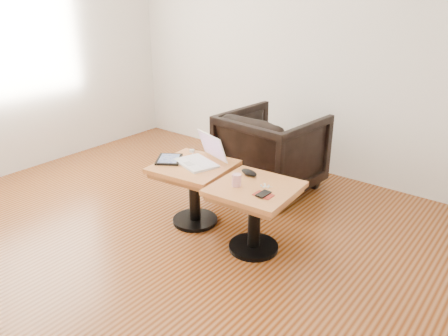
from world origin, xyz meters
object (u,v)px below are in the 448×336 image
Objects in this scene: side_table_left at (194,179)px; side_table_right at (255,202)px; striped_cup at (237,180)px; laptop at (201,157)px; armchair at (271,152)px.

side_table_left and side_table_right have the same top height.
side_table_left is 0.56m from striped_cup.
side_table_left is 0.19m from laptop.
laptop reaches higher than striped_cup.
side_table_right is 1.47× the size of laptop.
striped_cup is 0.10× the size of armchair.
striped_cup reaches higher than side_table_right.
laptop reaches higher than side_table_right.
armchair reaches higher than side_table_left.
laptop is (-0.60, 0.10, 0.18)m from side_table_right.
armchair reaches higher than side_table_right.
laptop is (0.03, 0.07, 0.18)m from side_table_left.
side_table_right is (0.63, -0.03, 0.00)m from side_table_left.
laptop is 0.49× the size of armchair.
side_table_left is 1.53× the size of laptop.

